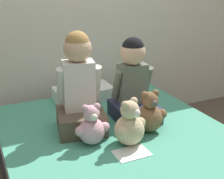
{
  "coord_description": "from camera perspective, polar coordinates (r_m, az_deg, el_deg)",
  "views": [
    {
      "loc": [
        -0.83,
        -1.51,
        1.39
      ],
      "look_at": [
        0.0,
        0.27,
        0.67
      ],
      "focal_mm": 50.0,
      "sensor_mm": 36.0,
      "label": 1
    }
  ],
  "objects": [
    {
      "name": "teddy_bear_held_by_left_child",
      "position": [
        1.96,
        -3.71,
        -6.88
      ],
      "size": [
        0.22,
        0.17,
        0.27
      ],
      "rotation": [
        0.0,
        0.0,
        -0.06
      ],
      "color": "#DBA3B2",
      "rests_on": "bed"
    },
    {
      "name": "bed",
      "position": [
        2.1,
        3.25,
        -14.69
      ],
      "size": [
        1.49,
        2.02,
        0.39
      ],
      "color": "#2D2D33",
      "rests_on": "ground_plane"
    },
    {
      "name": "sign_card",
      "position": [
        1.9,
        3.6,
        -11.52
      ],
      "size": [
        0.21,
        0.15,
        0.0
      ],
      "color": "white",
      "rests_on": "bed"
    },
    {
      "name": "child_on_right",
      "position": [
        2.26,
        3.91,
        0.93
      ],
      "size": [
        0.33,
        0.35,
        0.6
      ],
      "rotation": [
        0.0,
        0.0,
        -0.07
      ],
      "color": "#282D47",
      "rests_on": "bed"
    },
    {
      "name": "pillow_at_headboard",
      "position": [
        2.67,
        -5.22,
        -0.74
      ],
      "size": [
        0.49,
        0.27,
        0.11
      ],
      "color": "white",
      "rests_on": "bed"
    },
    {
      "name": "teddy_bear_between_children",
      "position": [
        1.94,
        3.21,
        -6.61
      ],
      "size": [
        0.24,
        0.19,
        0.3
      ],
      "rotation": [
        0.0,
        0.0,
        0.43
      ],
      "color": "#D1B78E",
      "rests_on": "bed"
    },
    {
      "name": "teddy_bear_held_by_right_child",
      "position": [
        2.12,
        6.87,
        -4.52
      ],
      "size": [
        0.24,
        0.18,
        0.29
      ],
      "rotation": [
        0.0,
        0.0,
        -0.01
      ],
      "color": "brown",
      "rests_on": "bed"
    },
    {
      "name": "child_on_left",
      "position": [
        2.09,
        -5.99,
        0.23
      ],
      "size": [
        0.37,
        0.37,
        0.67
      ],
      "rotation": [
        0.0,
        0.0,
        -0.2
      ],
      "color": "brown",
      "rests_on": "bed"
    }
  ]
}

